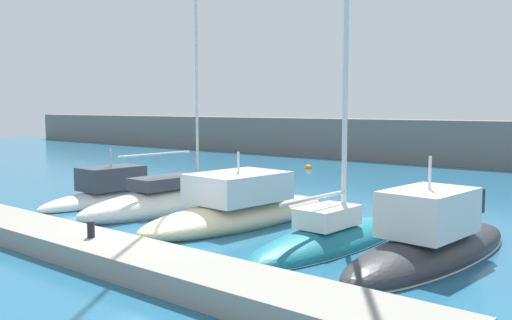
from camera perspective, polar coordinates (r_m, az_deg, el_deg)
ground_plane at (r=16.69m, az=-9.49°, el=-8.68°), size 120.00×120.00×0.00m
dock_pier at (r=15.34m, az=-15.68°, el=-8.98°), size 19.39×1.91×0.57m
breakwater_seawall at (r=41.29m, az=22.06°, el=1.60°), size 108.00×2.97×3.15m
motorboat_white_nearest at (r=24.40m, az=-14.71°, el=-3.54°), size 2.11×6.72×2.73m
sailboat_ivory_second at (r=22.23m, az=-8.28°, el=-3.98°), size 2.49×8.85×19.57m
motorboat_sand_third at (r=19.52m, az=-1.57°, el=-5.02°), size 3.30×8.70×2.83m
sailboat_teal_fourth at (r=16.59m, az=7.71°, el=-7.91°), size 2.36×7.40×12.96m
motorboat_charcoal_fifth at (r=15.66m, az=17.68°, el=-8.21°), size 2.80×8.20×3.17m
mooring_buoy_orange at (r=36.91m, az=5.43°, el=-0.89°), size 0.54×0.54×0.54m
dock_bollard at (r=15.58m, az=-16.66°, el=-6.88°), size 0.20×0.20×0.44m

